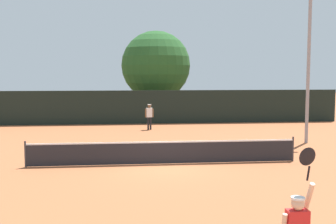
{
  "coord_description": "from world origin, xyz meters",
  "views": [
    {
      "loc": [
        -1.61,
        -17.19,
        3.81
      ],
      "look_at": [
        0.41,
        2.16,
        1.99
      ],
      "focal_mm": 44.8,
      "sensor_mm": 36.0,
      "label": 1
    }
  ],
  "objects_px": {
    "parked_car_far": "(215,107)",
    "parked_car_mid": "(169,105)",
    "tennis_ball": "(216,148)",
    "light_pole": "(309,58)",
    "large_tree": "(156,66)",
    "player_receiving": "(149,114)",
    "parked_car_near": "(115,105)"
  },
  "relations": [
    {
      "from": "player_receiving",
      "to": "parked_car_far",
      "type": "bearing_deg",
      "value": -126.72
    },
    {
      "from": "player_receiving",
      "to": "light_pole",
      "type": "bearing_deg",
      "value": 142.75
    },
    {
      "from": "parked_car_far",
      "to": "parked_car_mid",
      "type": "bearing_deg",
      "value": 139.11
    },
    {
      "from": "player_receiving",
      "to": "parked_car_far",
      "type": "xyz_separation_m",
      "value": [
        6.34,
        8.5,
        -0.27
      ]
    },
    {
      "from": "player_receiving",
      "to": "parked_car_near",
      "type": "relative_size",
      "value": 0.38
    },
    {
      "from": "tennis_ball",
      "to": "parked_car_far",
      "type": "distance_m",
      "value": 16.3
    },
    {
      "from": "light_pole",
      "to": "large_tree",
      "type": "xyz_separation_m",
      "value": [
        -7.17,
        13.69,
        -0.2
      ]
    },
    {
      "from": "tennis_ball",
      "to": "parked_car_near",
      "type": "xyz_separation_m",
      "value": [
        -5.49,
        19.64,
        0.74
      ]
    },
    {
      "from": "parked_car_mid",
      "to": "tennis_ball",
      "type": "bearing_deg",
      "value": -80.6
    },
    {
      "from": "parked_car_mid",
      "to": "light_pole",
      "type": "bearing_deg",
      "value": -63.72
    },
    {
      "from": "tennis_ball",
      "to": "parked_car_mid",
      "type": "distance_m",
      "value": 18.56
    },
    {
      "from": "light_pole",
      "to": "parked_car_mid",
      "type": "bearing_deg",
      "value": 108.06
    },
    {
      "from": "tennis_ball",
      "to": "large_tree",
      "type": "relative_size",
      "value": 0.01
    },
    {
      "from": "player_receiving",
      "to": "parked_car_mid",
      "type": "relative_size",
      "value": 0.39
    },
    {
      "from": "tennis_ball",
      "to": "light_pole",
      "type": "distance_m",
      "value": 7.09
    },
    {
      "from": "player_receiving",
      "to": "parked_car_mid",
      "type": "distance_m",
      "value": 11.41
    },
    {
      "from": "player_receiving",
      "to": "tennis_ball",
      "type": "height_order",
      "value": "player_receiving"
    },
    {
      "from": "light_pole",
      "to": "large_tree",
      "type": "relative_size",
      "value": 1.11
    },
    {
      "from": "large_tree",
      "to": "parked_car_far",
      "type": "xyz_separation_m",
      "value": [
        5.33,
        1.04,
        -3.64
      ]
    },
    {
      "from": "player_receiving",
      "to": "parked_car_mid",
      "type": "xyz_separation_m",
      "value": [
        2.53,
        11.12,
        -0.27
      ]
    },
    {
      "from": "player_receiving",
      "to": "large_tree",
      "type": "height_order",
      "value": "large_tree"
    },
    {
      "from": "light_pole",
      "to": "parked_car_near",
      "type": "height_order",
      "value": "light_pole"
    },
    {
      "from": "tennis_ball",
      "to": "large_tree",
      "type": "xyz_separation_m",
      "value": [
        -1.9,
        14.88,
        4.38
      ]
    },
    {
      "from": "player_receiving",
      "to": "light_pole",
      "type": "distance_m",
      "value": 10.89
    },
    {
      "from": "light_pole",
      "to": "parked_car_mid",
      "type": "distance_m",
      "value": 18.64
    },
    {
      "from": "tennis_ball",
      "to": "parked_car_far",
      "type": "xyz_separation_m",
      "value": [
        3.43,
        15.92,
        0.74
      ]
    },
    {
      "from": "tennis_ball",
      "to": "light_pole",
      "type": "relative_size",
      "value": 0.01
    },
    {
      "from": "player_receiving",
      "to": "large_tree",
      "type": "distance_m",
      "value": 8.25
    },
    {
      "from": "player_receiving",
      "to": "parked_car_mid",
      "type": "bearing_deg",
      "value": -102.83
    },
    {
      "from": "player_receiving",
      "to": "tennis_ball",
      "type": "relative_size",
      "value": 25.09
    },
    {
      "from": "large_tree",
      "to": "light_pole",
      "type": "bearing_deg",
      "value": -62.34
    },
    {
      "from": "parked_car_near",
      "to": "light_pole",
      "type": "bearing_deg",
      "value": -51.18
    }
  ]
}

